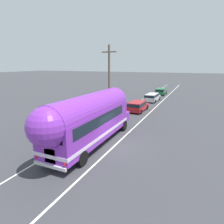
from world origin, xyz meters
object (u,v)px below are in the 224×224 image
(utility_pole, at_px, (109,81))
(car_third, at_px, (161,91))
(painted_bus, at_px, (88,118))
(car_lead, at_px, (137,106))
(car_second, at_px, (152,97))

(utility_pole, bearing_deg, car_third, 82.99)
(utility_pole, distance_m, painted_bus, 9.36)
(car_lead, distance_m, car_third, 16.54)
(utility_pole, relative_size, painted_bus, 0.71)
(car_second, bearing_deg, painted_bus, -90.53)
(utility_pole, height_order, car_lead, utility_pole)
(utility_pole, height_order, painted_bus, utility_pole)
(painted_bus, relative_size, car_third, 2.52)
(utility_pole, relative_size, car_second, 1.74)
(painted_bus, xyz_separation_m, car_second, (0.20, 21.05, -1.50))
(car_lead, xyz_separation_m, car_third, (0.14, 16.54, 0.00))
(car_lead, bearing_deg, utility_pole, -120.56)
(car_lead, height_order, car_third, same)
(utility_pole, xyz_separation_m, car_third, (2.53, 20.58, -3.62))
(painted_bus, xyz_separation_m, car_third, (0.17, 29.38, -1.50))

